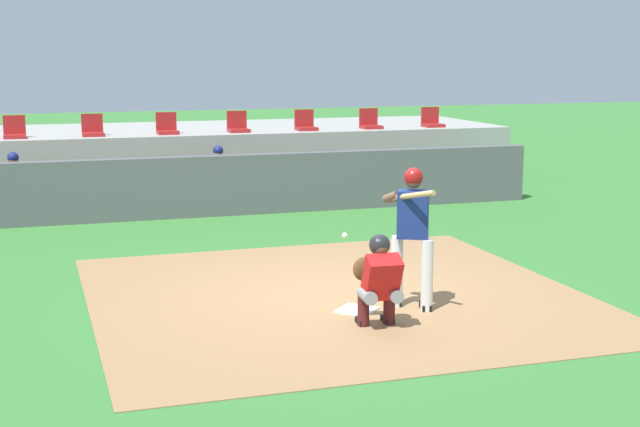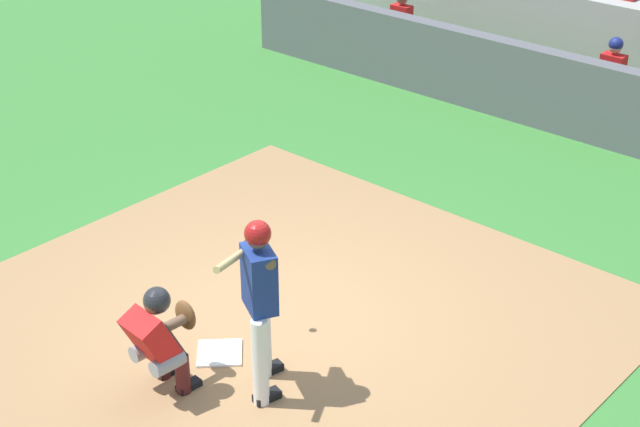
{
  "view_description": "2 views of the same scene",
  "coord_description": "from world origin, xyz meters",
  "px_view_note": "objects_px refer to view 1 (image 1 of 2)",
  "views": [
    {
      "loc": [
        -3.82,
        -11.14,
        3.2
      ],
      "look_at": [
        0.0,
        0.7,
        1.0
      ],
      "focal_mm": 51.18,
      "sensor_mm": 36.0,
      "label": 1
    },
    {
      "loc": [
        5.91,
        -5.93,
        5.73
      ],
      "look_at": [
        0.0,
        0.7,
        1.0
      ],
      "focal_mm": 53.87,
      "sensor_mm": 36.0,
      "label": 2
    }
  ],
  "objects_px": {
    "home_plate": "(357,310)",
    "dugout_player_1": "(220,176)",
    "catcher_crouched": "(378,278)",
    "stadium_seat_5": "(306,124)",
    "stadium_seat_2": "(93,130)",
    "stadium_seat_4": "(238,126)",
    "stadium_seat_6": "(370,123)",
    "stadium_seat_3": "(167,128)",
    "stadium_seat_1": "(15,132)",
    "batter_at_plate": "(412,229)",
    "stadium_seat_7": "(432,121)",
    "dugout_player_0": "(14,185)"
  },
  "relations": [
    {
      "from": "stadium_seat_6",
      "to": "dugout_player_1",
      "type": "bearing_deg",
      "value": -153.66
    },
    {
      "from": "stadium_seat_1",
      "to": "catcher_crouched",
      "type": "bearing_deg",
      "value": -69.5
    },
    {
      "from": "batter_at_plate",
      "to": "stadium_seat_2",
      "type": "distance_m",
      "value": 10.75
    },
    {
      "from": "stadium_seat_3",
      "to": "stadium_seat_6",
      "type": "distance_m",
      "value": 4.88
    },
    {
      "from": "catcher_crouched",
      "to": "stadium_seat_2",
      "type": "height_order",
      "value": "stadium_seat_2"
    },
    {
      "from": "catcher_crouched",
      "to": "stadium_seat_5",
      "type": "distance_m",
      "value": 11.19
    },
    {
      "from": "stadium_seat_3",
      "to": "stadium_seat_6",
      "type": "relative_size",
      "value": 1.0
    },
    {
      "from": "batter_at_plate",
      "to": "stadium_seat_3",
      "type": "bearing_deg",
      "value": 98.34
    },
    {
      "from": "stadium_seat_2",
      "to": "dugout_player_1",
      "type": "bearing_deg",
      "value": -40.41
    },
    {
      "from": "catcher_crouched",
      "to": "stadium_seat_3",
      "type": "relative_size",
      "value": 3.63
    },
    {
      "from": "catcher_crouched",
      "to": "dugout_player_1",
      "type": "bearing_deg",
      "value": 90.36
    },
    {
      "from": "stadium_seat_2",
      "to": "stadium_seat_5",
      "type": "xyz_separation_m",
      "value": [
        4.88,
        0.0,
        0.0
      ]
    },
    {
      "from": "batter_at_plate",
      "to": "stadium_seat_7",
      "type": "distance_m",
      "value": 11.43
    },
    {
      "from": "stadium_seat_2",
      "to": "stadium_seat_5",
      "type": "relative_size",
      "value": 1.0
    },
    {
      "from": "stadium_seat_2",
      "to": "stadium_seat_5",
      "type": "distance_m",
      "value": 4.88
    },
    {
      "from": "stadium_seat_5",
      "to": "stadium_seat_7",
      "type": "xyz_separation_m",
      "value": [
        3.25,
        0.0,
        0.0
      ]
    },
    {
      "from": "stadium_seat_1",
      "to": "stadium_seat_3",
      "type": "bearing_deg",
      "value": 0.0
    },
    {
      "from": "catcher_crouched",
      "to": "stadium_seat_3",
      "type": "xyz_separation_m",
      "value": [
        -0.82,
        10.88,
        0.93
      ]
    },
    {
      "from": "stadium_seat_1",
      "to": "stadium_seat_5",
      "type": "distance_m",
      "value": 6.5
    },
    {
      "from": "home_plate",
      "to": "dugout_player_1",
      "type": "xyz_separation_m",
      "value": [
        -0.05,
        8.14,
        0.65
      ]
    },
    {
      "from": "dugout_player_0",
      "to": "stadium_seat_4",
      "type": "distance_m",
      "value": 5.38
    },
    {
      "from": "stadium_seat_4",
      "to": "stadium_seat_5",
      "type": "xyz_separation_m",
      "value": [
        1.62,
        0.0,
        0.0
      ]
    },
    {
      "from": "stadium_seat_4",
      "to": "stadium_seat_6",
      "type": "height_order",
      "value": "same"
    },
    {
      "from": "catcher_crouched",
      "to": "stadium_seat_6",
      "type": "distance_m",
      "value": 11.65
    },
    {
      "from": "stadium_seat_6",
      "to": "stadium_seat_7",
      "type": "bearing_deg",
      "value": 0.0
    },
    {
      "from": "stadium_seat_7",
      "to": "stadium_seat_5",
      "type": "bearing_deg",
      "value": 180.0
    },
    {
      "from": "stadium_seat_1",
      "to": "batter_at_plate",
      "type": "bearing_deg",
      "value": -65.15
    },
    {
      "from": "dugout_player_0",
      "to": "stadium_seat_6",
      "type": "distance_m",
      "value": 8.45
    },
    {
      "from": "stadium_seat_3",
      "to": "stadium_seat_5",
      "type": "distance_m",
      "value": 3.25
    },
    {
      "from": "stadium_seat_5",
      "to": "stadium_seat_6",
      "type": "height_order",
      "value": "same"
    },
    {
      "from": "stadium_seat_4",
      "to": "catcher_crouched",
      "type": "bearing_deg",
      "value": -94.23
    },
    {
      "from": "home_plate",
      "to": "stadium_seat_6",
      "type": "bearing_deg",
      "value": 68.24
    },
    {
      "from": "stadium_seat_7",
      "to": "dugout_player_0",
      "type": "bearing_deg",
      "value": -168.25
    },
    {
      "from": "stadium_seat_4",
      "to": "stadium_seat_6",
      "type": "bearing_deg",
      "value": 0.0
    },
    {
      "from": "catcher_crouched",
      "to": "stadium_seat_5",
      "type": "xyz_separation_m",
      "value": [
        2.43,
        10.88,
        0.93
      ]
    },
    {
      "from": "dugout_player_1",
      "to": "catcher_crouched",
      "type": "bearing_deg",
      "value": -89.64
    },
    {
      "from": "stadium_seat_2",
      "to": "stadium_seat_7",
      "type": "height_order",
      "value": "same"
    },
    {
      "from": "stadium_seat_3",
      "to": "stadium_seat_6",
      "type": "height_order",
      "value": "same"
    },
    {
      "from": "home_plate",
      "to": "stadium_seat_4",
      "type": "xyz_separation_m",
      "value": [
        0.81,
        10.18,
        1.51
      ]
    },
    {
      "from": "home_plate",
      "to": "stadium_seat_4",
      "type": "relative_size",
      "value": 0.92
    },
    {
      "from": "batter_at_plate",
      "to": "dugout_player_0",
      "type": "relative_size",
      "value": 1.39
    },
    {
      "from": "stadium_seat_3",
      "to": "stadium_seat_5",
      "type": "height_order",
      "value": "same"
    },
    {
      "from": "stadium_seat_1",
      "to": "stadium_seat_4",
      "type": "bearing_deg",
      "value": 0.0
    },
    {
      "from": "batter_at_plate",
      "to": "stadium_seat_5",
      "type": "xyz_separation_m",
      "value": [
        1.75,
        10.27,
        0.5
      ]
    },
    {
      "from": "dugout_player_1",
      "to": "stadium_seat_5",
      "type": "bearing_deg",
      "value": 39.31
    },
    {
      "from": "home_plate",
      "to": "dugout_player_0",
      "type": "xyz_separation_m",
      "value": [
        -4.1,
        8.14,
        0.65
      ]
    },
    {
      "from": "dugout_player_1",
      "to": "stadium_seat_1",
      "type": "distance_m",
      "value": 4.58
    },
    {
      "from": "home_plate",
      "to": "batter_at_plate",
      "type": "relative_size",
      "value": 0.24
    },
    {
      "from": "batter_at_plate",
      "to": "dugout_player_1",
      "type": "distance_m",
      "value": 8.27
    },
    {
      "from": "stadium_seat_5",
      "to": "stadium_seat_6",
      "type": "bearing_deg",
      "value": 0.0
    }
  ]
}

